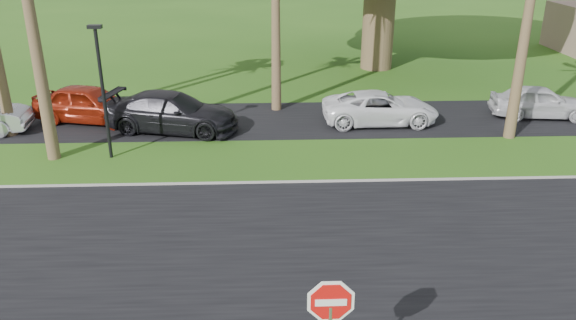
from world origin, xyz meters
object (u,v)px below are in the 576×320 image
(stop_sign_near, at_px, (330,318))
(car_minivan, at_px, (380,108))
(car_dark, at_px, (172,113))
(car_pickup, at_px, (540,102))
(car_red, at_px, (89,104))

(stop_sign_near, bearing_deg, car_minivan, 75.82)
(stop_sign_near, relative_size, car_minivan, 0.55)
(car_dark, bearing_deg, stop_sign_near, -149.33)
(stop_sign_near, relative_size, car_pickup, 0.65)
(car_red, relative_size, car_pickup, 1.13)
(stop_sign_near, distance_m, car_pickup, 18.80)
(stop_sign_near, distance_m, car_dark, 15.05)
(car_red, bearing_deg, stop_sign_near, -137.58)
(stop_sign_near, height_order, car_minivan, stop_sign_near)
(car_dark, height_order, car_pickup, car_dark)
(stop_sign_near, relative_size, car_red, 0.57)
(car_red, distance_m, car_minivan, 12.11)
(car_pickup, bearing_deg, stop_sign_near, 152.40)
(car_minivan, bearing_deg, car_red, 85.64)
(car_minivan, relative_size, car_pickup, 1.18)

